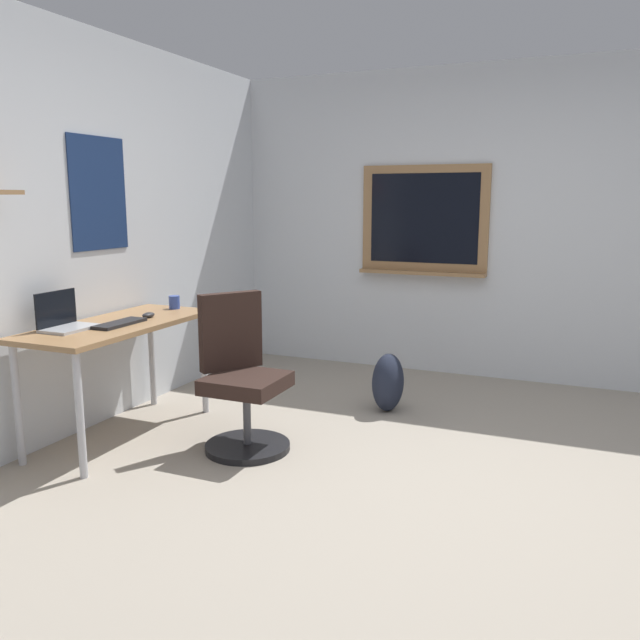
{
  "coord_description": "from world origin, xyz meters",
  "views": [
    {
      "loc": [
        -3.16,
        -0.66,
        1.52
      ],
      "look_at": [
        0.12,
        0.73,
        0.85
      ],
      "focal_mm": 36.45,
      "sensor_mm": 36.0,
      "label": 1
    }
  ],
  "objects_px": {
    "desk": "(119,335)",
    "computer_mouse": "(148,315)",
    "keyboard": "(120,323)",
    "laptop": "(64,320)",
    "office_chair": "(242,383)",
    "backpack": "(388,382)",
    "coffee_mug": "(174,302)"
  },
  "relations": [
    {
      "from": "coffee_mug",
      "to": "backpack",
      "type": "bearing_deg",
      "value": -67.32
    },
    {
      "from": "keyboard",
      "to": "computer_mouse",
      "type": "distance_m",
      "value": 0.28
    },
    {
      "from": "coffee_mug",
      "to": "backpack",
      "type": "relative_size",
      "value": 0.22
    },
    {
      "from": "laptop",
      "to": "keyboard",
      "type": "relative_size",
      "value": 0.84
    },
    {
      "from": "office_chair",
      "to": "coffee_mug",
      "type": "height_order",
      "value": "office_chair"
    },
    {
      "from": "office_chair",
      "to": "computer_mouse",
      "type": "xyz_separation_m",
      "value": [
        0.08,
        0.74,
        0.36
      ]
    },
    {
      "from": "office_chair",
      "to": "keyboard",
      "type": "height_order",
      "value": "office_chair"
    },
    {
      "from": "office_chair",
      "to": "backpack",
      "type": "distance_m",
      "value": 1.21
    },
    {
      "from": "office_chair",
      "to": "coffee_mug",
      "type": "distance_m",
      "value": 0.98
    },
    {
      "from": "keyboard",
      "to": "coffee_mug",
      "type": "bearing_deg",
      "value": 4.48
    },
    {
      "from": "office_chair",
      "to": "backpack",
      "type": "bearing_deg",
      "value": -31.06
    },
    {
      "from": "desk",
      "to": "computer_mouse",
      "type": "distance_m",
      "value": 0.25
    },
    {
      "from": "coffee_mug",
      "to": "laptop",
      "type": "bearing_deg",
      "value": 169.45
    },
    {
      "from": "desk",
      "to": "laptop",
      "type": "bearing_deg",
      "value": 155.05
    },
    {
      "from": "keyboard",
      "to": "coffee_mug",
      "type": "relative_size",
      "value": 4.02
    },
    {
      "from": "desk",
      "to": "coffee_mug",
      "type": "relative_size",
      "value": 14.58
    },
    {
      "from": "desk",
      "to": "computer_mouse",
      "type": "bearing_deg",
      "value": -18.69
    },
    {
      "from": "office_chair",
      "to": "laptop",
      "type": "height_order",
      "value": "laptop"
    },
    {
      "from": "laptop",
      "to": "computer_mouse",
      "type": "xyz_separation_m",
      "value": [
        0.51,
        -0.21,
        -0.04
      ]
    },
    {
      "from": "desk",
      "to": "backpack",
      "type": "bearing_deg",
      "value": -50.95
    },
    {
      "from": "desk",
      "to": "computer_mouse",
      "type": "relative_size",
      "value": 12.9
    },
    {
      "from": "laptop",
      "to": "keyboard",
      "type": "bearing_deg",
      "value": -42.14
    },
    {
      "from": "desk",
      "to": "keyboard",
      "type": "bearing_deg",
      "value": -132.96
    },
    {
      "from": "office_chair",
      "to": "computer_mouse",
      "type": "height_order",
      "value": "office_chair"
    },
    {
      "from": "laptop",
      "to": "coffee_mug",
      "type": "distance_m",
      "value": 0.89
    },
    {
      "from": "computer_mouse",
      "to": "desk",
      "type": "bearing_deg",
      "value": 161.31
    },
    {
      "from": "coffee_mug",
      "to": "backpack",
      "type": "distance_m",
      "value": 1.63
    },
    {
      "from": "backpack",
      "to": "keyboard",
      "type": "bearing_deg",
      "value": 132.11
    },
    {
      "from": "backpack",
      "to": "laptop",
      "type": "bearing_deg",
      "value": 132.96
    },
    {
      "from": "laptop",
      "to": "desk",
      "type": "bearing_deg",
      "value": -24.95
    },
    {
      "from": "office_chair",
      "to": "desk",
      "type": "bearing_deg",
      "value": 99.27
    },
    {
      "from": "keyboard",
      "to": "backpack",
      "type": "relative_size",
      "value": 0.88
    }
  ]
}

